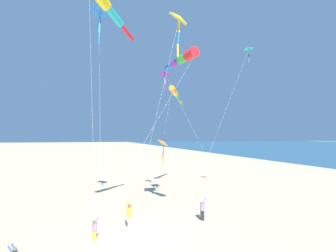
{
  "coord_description": "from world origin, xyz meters",
  "views": [
    {
      "loc": [
        3.32,
        19.02,
        6.62
      ],
      "look_at": [
        -4.27,
        -6.64,
        7.54
      ],
      "focal_mm": 30.91,
      "sensor_mm": 36.0,
      "label": 1
    }
  ],
  "objects_px": {
    "person_adult_flyer": "(129,214)",
    "kite_windsock_yellow_midlevel": "(184,58)",
    "person_bystander_far": "(95,228)",
    "kite_delta_striped_overhead": "(249,50)",
    "kite_delta_blue_topmost": "(164,143)",
    "kite_windsock_small_distant": "(176,94)",
    "kite_delta_green_low_center": "(180,19)",
    "kite_windsock_white_trailing": "(107,7)",
    "person_child_grey_jacket": "(202,208)",
    "kite_delta_black_fish_shape": "(100,12)",
    "kite_delta_red_high_left": "(165,74)"
  },
  "relations": [
    {
      "from": "person_adult_flyer",
      "to": "kite_windsock_yellow_midlevel",
      "type": "height_order",
      "value": "kite_windsock_yellow_midlevel"
    },
    {
      "from": "person_bystander_far",
      "to": "kite_delta_striped_overhead",
      "type": "xyz_separation_m",
      "value": [
        -16.68,
        -8.66,
        15.33
      ]
    },
    {
      "from": "kite_delta_blue_topmost",
      "to": "kite_windsock_small_distant",
      "type": "distance_m",
      "value": 6.79
    },
    {
      "from": "kite_delta_green_low_center",
      "to": "kite_delta_blue_topmost",
      "type": "bearing_deg",
      "value": -100.03
    },
    {
      "from": "kite_delta_striped_overhead",
      "to": "kite_delta_blue_topmost",
      "type": "bearing_deg",
      "value": -27.69
    },
    {
      "from": "kite_windsock_white_trailing",
      "to": "kite_delta_green_low_center",
      "type": "bearing_deg",
      "value": 167.05
    },
    {
      "from": "kite_delta_green_low_center",
      "to": "kite_windsock_white_trailing",
      "type": "height_order",
      "value": "kite_windsock_white_trailing"
    },
    {
      "from": "kite_delta_green_low_center",
      "to": "kite_delta_blue_topmost",
      "type": "height_order",
      "value": "kite_delta_green_low_center"
    },
    {
      "from": "person_bystander_far",
      "to": "kite_windsock_yellow_midlevel",
      "type": "xyz_separation_m",
      "value": [
        -6.45,
        -1.19,
        11.68
      ]
    },
    {
      "from": "person_child_grey_jacket",
      "to": "person_bystander_far",
      "type": "bearing_deg",
      "value": 14.42
    },
    {
      "from": "kite_windsock_yellow_midlevel",
      "to": "kite_delta_striped_overhead",
      "type": "bearing_deg",
      "value": -143.86
    },
    {
      "from": "kite_delta_green_low_center",
      "to": "kite_delta_black_fish_shape",
      "type": "relative_size",
      "value": 0.89
    },
    {
      "from": "person_adult_flyer",
      "to": "kite_delta_red_high_left",
      "type": "height_order",
      "value": "kite_delta_red_high_left"
    },
    {
      "from": "person_adult_flyer",
      "to": "kite_delta_green_low_center",
      "type": "relative_size",
      "value": 0.12
    },
    {
      "from": "person_bystander_far",
      "to": "kite_windsock_yellow_midlevel",
      "type": "distance_m",
      "value": 13.4
    },
    {
      "from": "kite_windsock_yellow_midlevel",
      "to": "kite_delta_blue_topmost",
      "type": "distance_m",
      "value": 13.77
    },
    {
      "from": "kite_delta_green_low_center",
      "to": "kite_delta_red_high_left",
      "type": "bearing_deg",
      "value": -99.09
    },
    {
      "from": "kite_windsock_yellow_midlevel",
      "to": "kite_delta_red_high_left",
      "type": "height_order",
      "value": "kite_delta_red_high_left"
    },
    {
      "from": "kite_delta_striped_overhead",
      "to": "kite_windsock_white_trailing",
      "type": "bearing_deg",
      "value": 21.89
    },
    {
      "from": "person_child_grey_jacket",
      "to": "kite_delta_red_high_left",
      "type": "relative_size",
      "value": 0.13
    },
    {
      "from": "kite_delta_blue_topmost",
      "to": "kite_windsock_small_distant",
      "type": "height_order",
      "value": "kite_windsock_small_distant"
    },
    {
      "from": "kite_delta_green_low_center",
      "to": "kite_windsock_small_distant",
      "type": "bearing_deg",
      "value": -107.0
    },
    {
      "from": "person_adult_flyer",
      "to": "kite_delta_green_low_center",
      "type": "xyz_separation_m",
      "value": [
        -3.62,
        0.62,
        14.27
      ]
    },
    {
      "from": "kite_delta_black_fish_shape",
      "to": "kite_delta_red_high_left",
      "type": "bearing_deg",
      "value": -154.49
    },
    {
      "from": "kite_delta_black_fish_shape",
      "to": "person_adult_flyer",
      "type": "bearing_deg",
      "value": 110.43
    },
    {
      "from": "person_child_grey_jacket",
      "to": "kite_delta_blue_topmost",
      "type": "bearing_deg",
      "value": -89.54
    },
    {
      "from": "kite_windsock_white_trailing",
      "to": "person_bystander_far",
      "type": "bearing_deg",
      "value": 69.6
    },
    {
      "from": "kite_delta_red_high_left",
      "to": "kite_delta_blue_topmost",
      "type": "bearing_deg",
      "value": -102.81
    },
    {
      "from": "kite_windsock_yellow_midlevel",
      "to": "kite_windsock_white_trailing",
      "type": "height_order",
      "value": "kite_windsock_white_trailing"
    },
    {
      "from": "person_adult_flyer",
      "to": "kite_delta_striped_overhead",
      "type": "xyz_separation_m",
      "value": [
        -14.21,
        -6.94,
        15.05
      ]
    },
    {
      "from": "person_bystander_far",
      "to": "kite_delta_black_fish_shape",
      "type": "relative_size",
      "value": 0.08
    },
    {
      "from": "person_child_grey_jacket",
      "to": "kite_delta_striped_overhead",
      "type": "xyz_separation_m",
      "value": [
        -8.38,
        -6.53,
        15.16
      ]
    },
    {
      "from": "person_child_grey_jacket",
      "to": "kite_windsock_small_distant",
      "type": "bearing_deg",
      "value": -99.17
    },
    {
      "from": "person_child_grey_jacket",
      "to": "kite_windsock_small_distant",
      "type": "height_order",
      "value": "kite_windsock_small_distant"
    },
    {
      "from": "person_child_grey_jacket",
      "to": "kite_windsock_small_distant",
      "type": "distance_m",
      "value": 17.18
    },
    {
      "from": "person_adult_flyer",
      "to": "person_bystander_far",
      "type": "xyz_separation_m",
      "value": [
        2.46,
        1.72,
        -0.28
      ]
    },
    {
      "from": "kite_delta_black_fish_shape",
      "to": "kite_windsock_white_trailing",
      "type": "distance_m",
      "value": 4.7
    },
    {
      "from": "person_bystander_far",
      "to": "kite_windsock_small_distant",
      "type": "distance_m",
      "value": 21.54
    },
    {
      "from": "kite_delta_green_low_center",
      "to": "person_child_grey_jacket",
      "type": "bearing_deg",
      "value": -154.97
    },
    {
      "from": "kite_delta_red_high_left",
      "to": "kite_windsock_white_trailing",
      "type": "height_order",
      "value": "kite_windsock_white_trailing"
    },
    {
      "from": "person_adult_flyer",
      "to": "kite_delta_blue_topmost",
      "type": "xyz_separation_m",
      "value": [
        -5.74,
        -11.39,
        4.72
      ]
    },
    {
      "from": "person_child_grey_jacket",
      "to": "kite_delta_striped_overhead",
      "type": "relative_size",
      "value": 0.11
    },
    {
      "from": "kite_delta_red_high_left",
      "to": "kite_delta_green_low_center",
      "type": "bearing_deg",
      "value": 80.91
    },
    {
      "from": "kite_windsock_yellow_midlevel",
      "to": "kite_delta_black_fish_shape",
      "type": "distance_m",
      "value": 9.56
    },
    {
      "from": "person_child_grey_jacket",
      "to": "kite_delta_striped_overhead",
      "type": "bearing_deg",
      "value": -142.09
    },
    {
      "from": "person_adult_flyer",
      "to": "kite_windsock_white_trailing",
      "type": "bearing_deg",
      "value": -19.98
    },
    {
      "from": "person_adult_flyer",
      "to": "kite_windsock_small_distant",
      "type": "height_order",
      "value": "kite_windsock_small_distant"
    },
    {
      "from": "person_adult_flyer",
      "to": "kite_windsock_yellow_midlevel",
      "type": "bearing_deg",
      "value": 172.5
    },
    {
      "from": "person_adult_flyer",
      "to": "kite_windsock_yellow_midlevel",
      "type": "relative_size",
      "value": 0.15
    },
    {
      "from": "kite_windsock_small_distant",
      "to": "person_child_grey_jacket",
      "type": "bearing_deg",
      "value": 80.83
    }
  ]
}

